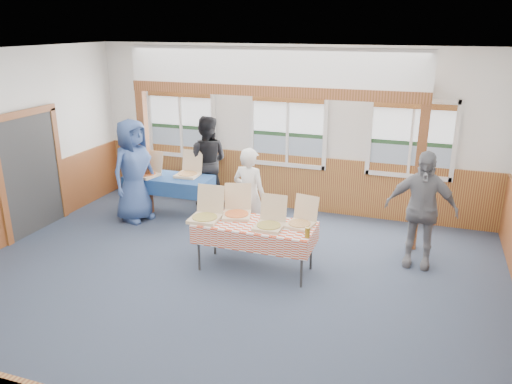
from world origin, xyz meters
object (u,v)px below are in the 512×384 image
Objects in this scene: woman_white at (249,196)px; person_grey at (421,209)px; table_right at (255,227)px; woman_black at (206,162)px; table_left at (169,179)px; man_blue at (134,171)px.

person_grey is (2.72, 0.07, 0.08)m from woman_white.
woman_white is (-0.42, 0.92, 0.13)m from table_right.
woman_black is at bearing -33.64° from woman_white.
table_left is at bearing -10.40° from woman_white.
table_left is 0.72m from man_blue.
man_blue reaches higher than woman_black.
man_blue reaches higher than table_left.
table_right is 1.07× the size of woman_white.
woman_white is (1.95, -0.79, 0.14)m from table_left.
woman_white reaches higher than table_right.
table_left is 2.11m from woman_white.
table_right is 0.98× the size of person_grey.
person_grey reaches higher than table_right.
man_blue reaches higher than person_grey.
man_blue is (-0.44, -0.51, 0.27)m from table_left.
table_right is at bearing 126.16° from woman_white.
table_left is at bearing 41.30° from woman_black.
woman_white is 2.06m from woman_black.
woman_black is at bearing 126.96° from table_right.
woman_black is 1.51m from man_blue.
table_left is at bearing 173.71° from person_grey.
table_right is (2.37, -1.71, 0.00)m from table_left.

